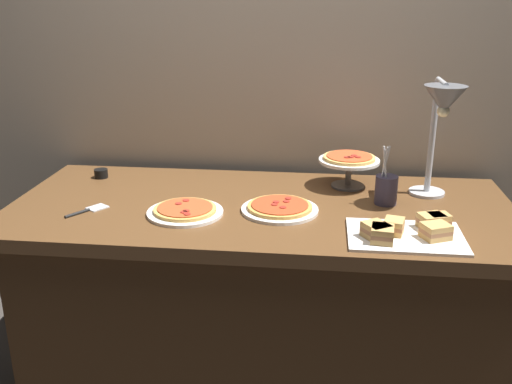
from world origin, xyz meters
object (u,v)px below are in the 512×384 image
pizza_plate_front (280,208)px  utensil_holder (386,189)px  pizza_plate_raised_stand (349,162)px  sauce_cup_near (101,173)px  heat_lamp (442,112)px  pizza_plate_center (185,211)px  sandwich_platter (408,231)px  serving_spatula (88,210)px

pizza_plate_front → utensil_holder: 0.41m
pizza_plate_raised_stand → sauce_cup_near: bearing=-180.0°
heat_lamp → pizza_plate_center: bearing=-167.3°
sauce_cup_near → heat_lamp: bearing=-7.4°
utensil_holder → heat_lamp: bearing=3.5°
pizza_plate_raised_stand → sandwich_platter: bearing=-70.9°
sandwich_platter → serving_spatula: 1.14m
sandwich_platter → serving_spatula: (-1.13, 0.11, -0.02)m
heat_lamp → sandwich_platter: bearing=-112.2°
sandwich_platter → serving_spatula: size_ratio=2.36×
pizza_plate_front → sauce_cup_near: sauce_cup_near is taller
sandwich_platter → sauce_cup_near: sandwich_platter is taller
pizza_plate_raised_stand → sauce_cup_near: 1.06m
pizza_plate_front → pizza_plate_center: 0.34m
pizza_plate_center → utensil_holder: utensil_holder is taller
utensil_holder → pizza_plate_center: bearing=-165.2°
pizza_plate_front → serving_spatula: 0.71m
pizza_plate_front → pizza_plate_raised_stand: 0.42m
heat_lamp → pizza_plate_raised_stand: (-0.31, 0.18, -0.25)m
sauce_cup_near → utensil_holder: (1.19, -0.19, 0.04)m
heat_lamp → pizza_plate_raised_stand: 0.44m
heat_lamp → serving_spatula: bearing=-170.4°
sauce_cup_near → sandwich_platter: bearing=-22.3°
pizza_plate_raised_stand → utensil_holder: utensil_holder is taller
sandwich_platter → utensil_holder: bearing=97.5°
utensil_holder → sandwich_platter: bearing=-82.5°
sandwich_platter → utensil_holder: utensil_holder is taller
sandwich_platter → serving_spatula: sandwich_platter is taller
pizza_plate_center → utensil_holder: 0.76m
heat_lamp → sandwich_platter: (-0.13, -0.33, -0.33)m
pizza_plate_center → sauce_cup_near: size_ratio=4.78×
pizza_plate_raised_stand → pizza_plate_center: bearing=-147.4°
pizza_plate_raised_stand → heat_lamp: bearing=-29.8°
heat_lamp → sauce_cup_near: size_ratio=8.01×
sandwich_platter → sauce_cup_near: size_ratio=6.50×
pizza_plate_center → sandwich_platter: 0.78m
pizza_plate_front → pizza_plate_raised_stand: (0.26, 0.31, 0.09)m
serving_spatula → pizza_plate_front: bearing=6.4°
heat_lamp → utensil_holder: 0.34m
pizza_plate_raised_stand → sandwich_platter: size_ratio=0.66×
sandwich_platter → sauce_cup_near: 1.33m
pizza_plate_front → pizza_plate_raised_stand: size_ratio=1.15×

